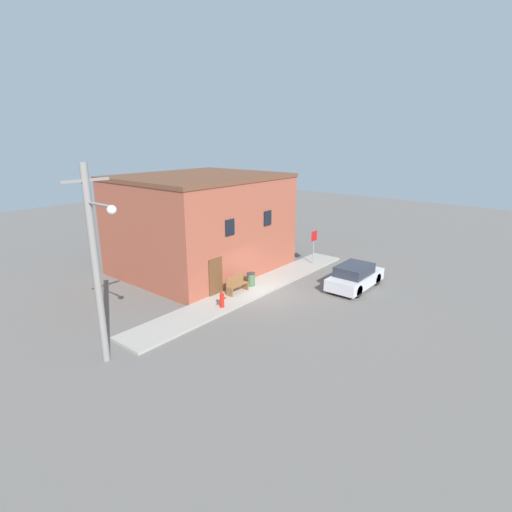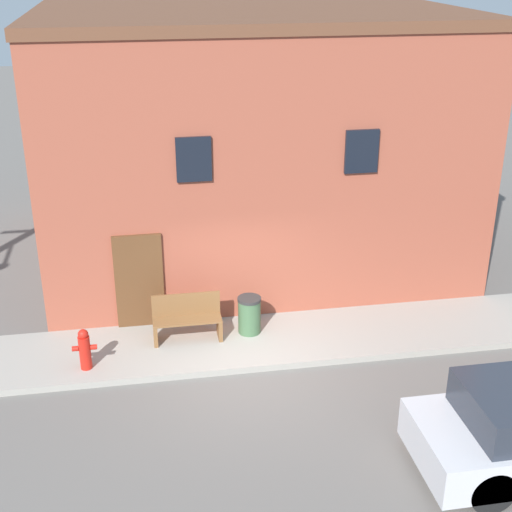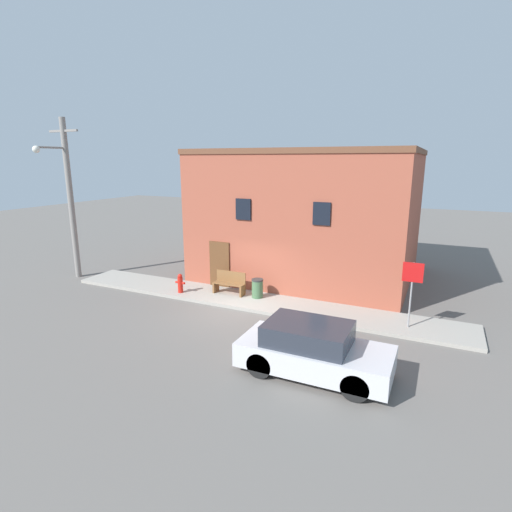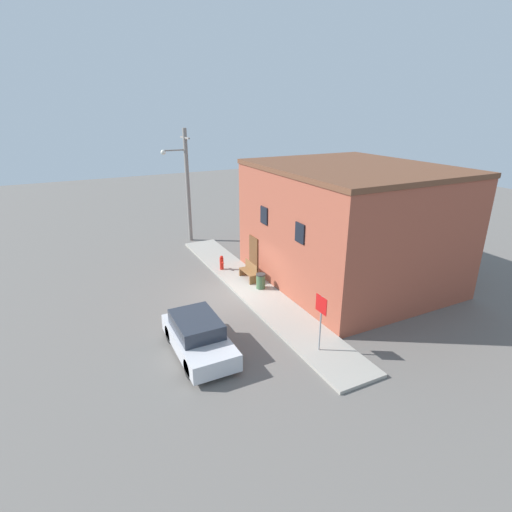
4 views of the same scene
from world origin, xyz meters
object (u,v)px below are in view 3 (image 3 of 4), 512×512
(trash_bin, at_px, (257,288))
(parked_car, at_px, (313,350))
(stop_sign, at_px, (412,282))
(fire_hydrant, at_px, (180,283))
(utility_pole, at_px, (69,195))
(bench, at_px, (230,283))

(trash_bin, height_order, parked_car, parked_car)
(stop_sign, bearing_deg, fire_hydrant, -178.33)
(stop_sign, bearing_deg, trash_bin, 174.60)
(fire_hydrant, relative_size, parked_car, 0.20)
(trash_bin, relative_size, parked_car, 0.19)
(utility_pole, xyz_separation_m, parked_car, (13.57, -3.99, -3.41))
(fire_hydrant, distance_m, trash_bin, 3.41)
(bench, distance_m, utility_pole, 9.15)
(parked_car, bearing_deg, fire_hydrant, 151.62)
(fire_hydrant, height_order, utility_pole, utility_pole)
(utility_pole, bearing_deg, trash_bin, 4.25)
(stop_sign, distance_m, bench, 7.41)
(fire_hydrant, xyz_separation_m, utility_pole, (-6.41, 0.12, 3.55))
(bench, bearing_deg, fire_hydrant, -158.48)
(utility_pole, relative_size, parked_car, 1.86)
(bench, distance_m, parked_car, 6.95)
(trash_bin, distance_m, utility_pole, 10.38)
(trash_bin, bearing_deg, bench, -177.92)
(stop_sign, height_order, bench, stop_sign)
(bench, bearing_deg, utility_pole, -175.41)
(trash_bin, bearing_deg, fire_hydrant, -165.76)
(trash_bin, xyz_separation_m, utility_pole, (-9.71, -0.72, 3.57))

